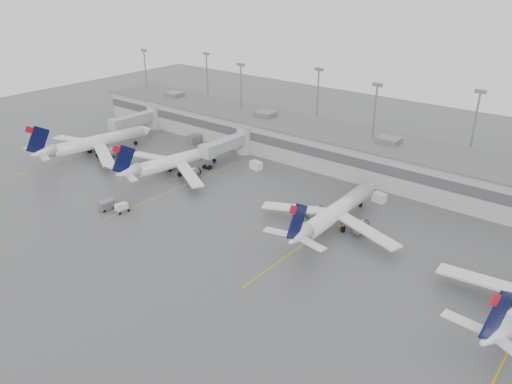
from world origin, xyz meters
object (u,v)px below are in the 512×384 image
Objects in this scene: jet_mid_left at (176,160)px; jet_mid_right at (335,212)px; jet_far_left at (94,142)px; baggage_tug at (122,209)px.

jet_mid_left is 1.00× the size of jet_mid_right.
jet_far_left reaches higher than jet_mid_right.
jet_far_left reaches higher than jet_mid_left.
jet_mid_right is at bearing 34.64° from baggage_tug.
jet_mid_right is 41.54m from baggage_tug.
jet_far_left is 68.22m from jet_mid_right.
jet_far_left is 11.68× the size of baggage_tug.
jet_mid_right is (68.09, 4.15, -0.21)m from jet_far_left.
jet_far_left reaches higher than baggage_tug.
baggage_tug is at bearing -151.43° from jet_mid_right.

